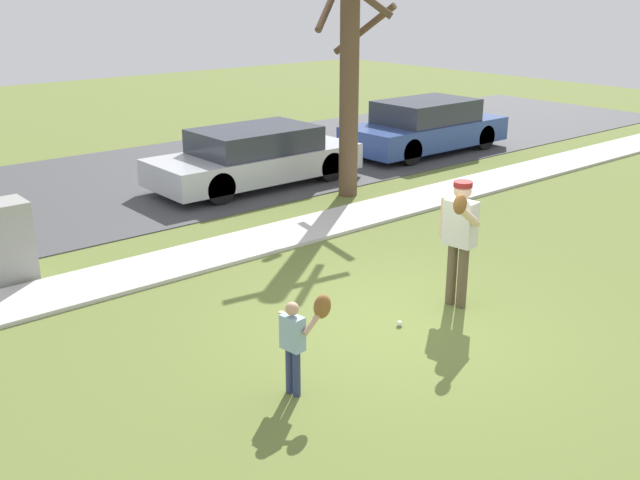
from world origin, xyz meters
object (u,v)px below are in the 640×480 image
at_px(parked_sedan_silver, 255,157).
at_px(parked_wagon_blue, 426,127).
at_px(baseball, 399,324).
at_px(street_tree_near, 350,62).
at_px(person_adult, 459,230).
at_px(utility_cabinet, 7,241).
at_px(person_child, 300,332).

relative_size(parked_sedan_silver, parked_wagon_blue, 1.02).
height_order(baseball, street_tree_near, street_tree_near).
height_order(person_adult, baseball, person_adult).
bearing_deg(person_adult, parked_sedan_silver, -110.61).
distance_m(utility_cabinet, parked_sedan_silver, 6.25).
height_order(person_child, street_tree_near, street_tree_near).
distance_m(baseball, utility_cabinet, 5.74).
bearing_deg(baseball, parked_sedan_silver, 68.98).
xyz_separation_m(person_adult, baseball, (-1.01, 0.04, -1.03)).
bearing_deg(person_adult, person_child, 0.39).
height_order(street_tree_near, parked_wagon_blue, street_tree_near).
distance_m(person_adult, baseball, 1.45).
height_order(person_adult, utility_cabinet, person_adult).
bearing_deg(utility_cabinet, person_adult, -48.37).
xyz_separation_m(utility_cabinet, parked_wagon_blue, (11.13, 2.07, 0.07)).
distance_m(person_adult, person_child, 3.01).
bearing_deg(person_child, baseball, 5.54).
height_order(baseball, utility_cabinet, utility_cabinet).
height_order(person_child, parked_sedan_silver, parked_sedan_silver).
height_order(person_adult, parked_wagon_blue, person_adult).
distance_m(person_child, parked_sedan_silver, 8.64).
xyz_separation_m(utility_cabinet, parked_sedan_silver, (5.86, 2.15, 0.03)).
height_order(utility_cabinet, street_tree_near, street_tree_near).
xyz_separation_m(street_tree_near, parked_wagon_blue, (4.26, 1.78, -2.01)).
bearing_deg(utility_cabinet, street_tree_near, 2.39).
bearing_deg(parked_wagon_blue, parked_sedan_silver, 179.08).
bearing_deg(person_child, person_adult, 0.39).
bearing_deg(person_child, parked_sedan_silver, 50.57).
distance_m(baseball, parked_wagon_blue, 10.44).
relative_size(person_child, parked_wagon_blue, 0.24).
bearing_deg(parked_wagon_blue, person_adult, -135.26).
bearing_deg(parked_wagon_blue, street_tree_near, -157.34).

